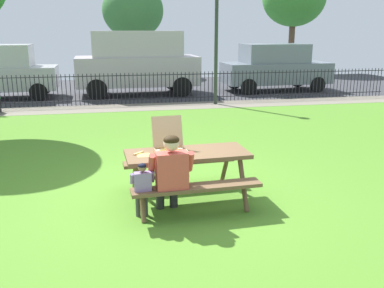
{
  "coord_description": "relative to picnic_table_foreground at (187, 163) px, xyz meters",
  "views": [
    {
      "loc": [
        -0.85,
        -6.04,
        2.52
      ],
      "look_at": [
        0.38,
        0.24,
        0.75
      ],
      "focal_mm": 38.95,
      "sensor_mm": 36.0,
      "label": 1
    }
  ],
  "objects": [
    {
      "name": "parked_car_far_left",
      "position": [
        -4.98,
        10.84,
        0.41
      ],
      "size": [
        3.94,
        1.91,
        1.98
      ],
      "color": "#BABCB9",
      "rests_on": "ground"
    },
    {
      "name": "parked_car_center",
      "position": [
        5.75,
        10.84,
        0.41
      ],
      "size": [
        4.45,
        2.01,
        1.94
      ],
      "color": "slate",
      "rests_on": "ground"
    },
    {
      "name": "ground",
      "position": [
        -0.21,
        2.5,
        -0.61
      ],
      "size": [
        28.0,
        12.49,
        0.02
      ],
      "primitive_type": "cube",
      "color": "#528928"
    },
    {
      "name": "cobblestone_walkway",
      "position": [
        -0.21,
        8.04,
        -0.6
      ],
      "size": [
        28.0,
        1.4,
        0.01
      ],
      "primitive_type": "cube",
      "color": "gray"
    },
    {
      "name": "lamp_post_walkway",
      "position": [
        2.51,
        8.17,
        1.98
      ],
      "size": [
        0.28,
        0.28,
        4.25
      ],
      "color": "#2D382D",
      "rests_on": "ground"
    },
    {
      "name": "adult_at_table",
      "position": [
        -0.32,
        -0.52,
        0.06
      ],
      "size": [
        0.62,
        0.6,
        1.19
      ],
      "color": "#292929",
      "rests_on": "ground"
    },
    {
      "name": "pizza_box_open",
      "position": [
        -0.25,
        0.06,
        0.27
      ],
      "size": [
        0.49,
        0.57,
        0.5
      ],
      "color": "tan",
      "rests_on": "picnic_table_foreground"
    },
    {
      "name": "child_at_table",
      "position": [
        -0.71,
        -0.56,
        -0.09
      ],
      "size": [
        0.33,
        0.32,
        0.84
      ],
      "color": "#404040",
      "rests_on": "ground"
    },
    {
      "name": "picnic_table_foreground",
      "position": [
        0.0,
        0.0,
        0.0
      ],
      "size": [
        1.87,
        1.56,
        0.79
      ],
      "color": "brown",
      "rests_on": "ground"
    },
    {
      "name": "parked_car_left",
      "position": [
        0.02,
        10.84,
        0.71
      ],
      "size": [
        4.76,
        2.19,
        2.46
      ],
      "color": "#BCB0B6",
      "rests_on": "ground"
    },
    {
      "name": "street_asphalt",
      "position": [
        -0.21,
        12.62,
        -0.6
      ],
      "size": [
        28.0,
        7.76,
        0.01
      ],
      "primitive_type": "cube",
      "color": "#38383D"
    },
    {
      "name": "far_tree_midleft",
      "position": [
        0.37,
        18.44,
        2.89
      ],
      "size": [
        3.35,
        3.35,
        5.03
      ],
      "color": "brown",
      "rests_on": "ground"
    },
    {
      "name": "iron_fence_streetside",
      "position": [
        -0.21,
        8.74,
        -0.05
      ],
      "size": [
        19.11,
        0.03,
        1.07
      ],
      "color": "black",
      "rests_on": "ground"
    },
    {
      "name": "pizza_slice_on_table",
      "position": [
        -0.66,
        -0.01,
        0.18
      ],
      "size": [
        0.29,
        0.29,
        0.02
      ],
      "color": "#EAD857",
      "rests_on": "picnic_table_foreground"
    }
  ]
}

